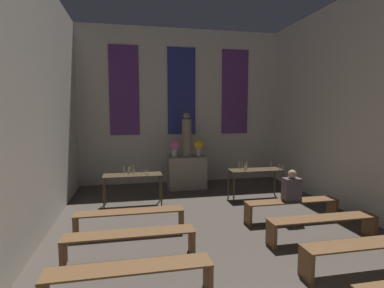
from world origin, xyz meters
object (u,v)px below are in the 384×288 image
at_px(pew_third_right, 322,224).
at_px(altar, 187,172).
at_px(candle_rack_left, 133,178).
at_px(pew_back_left, 130,217).
at_px(candle_rack_right, 255,173).
at_px(statue, 187,136).
at_px(pew_third_left, 130,240).
at_px(flower_vase_left, 175,146).
at_px(pew_second_left, 130,276).
at_px(pew_back_right, 292,206).
at_px(person_seated, 292,187).
at_px(flower_vase_right, 199,145).
at_px(pew_second_right, 368,250).

bearing_deg(pew_third_right, altar, 111.89).
bearing_deg(candle_rack_left, pew_back_left, -92.31).
distance_m(altar, candle_rack_right, 2.16).
bearing_deg(statue, pew_third_left, -111.89).
xyz_separation_m(altar, flower_vase_left, (-0.37, 0.00, 0.82)).
xyz_separation_m(altar, pew_second_left, (-1.70, -5.28, -0.16)).
height_order(altar, candle_rack_left, altar).
bearing_deg(pew_second_left, candle_rack_left, 88.95).
height_order(candle_rack_right, pew_back_right, candle_rack_right).
distance_m(pew_third_left, pew_third_right, 3.39).
height_order(candle_rack_left, pew_second_left, candle_rack_left).
bearing_deg(candle_rack_right, flower_vase_left, 144.80).
bearing_deg(flower_vase_left, candle_rack_right, -35.20).
bearing_deg(pew_back_right, pew_third_right, -90.00).
height_order(pew_back_right, person_seated, person_seated).
relative_size(flower_vase_left, pew_second_left, 0.26).
distance_m(flower_vase_left, pew_second_left, 5.54).
distance_m(flower_vase_right, pew_back_right, 3.57).
bearing_deg(pew_third_left, altar, 68.11).
bearing_deg(pew_third_left, pew_second_left, -90.00).
distance_m(statue, pew_back_right, 3.81).
distance_m(altar, statue, 1.11).
height_order(flower_vase_left, pew_back_right, flower_vase_left).
relative_size(pew_second_right, pew_back_left, 1.00).
height_order(candle_rack_left, person_seated, person_seated).
relative_size(flower_vase_right, pew_third_right, 0.26).
bearing_deg(altar, pew_back_right, -61.81).
xyz_separation_m(statue, flower_vase_left, (-0.37, 0.00, -0.28)).
xyz_separation_m(candle_rack_left, person_seated, (3.31, -1.76, 0.03)).
relative_size(flower_vase_right, pew_back_right, 0.26).
height_order(pew_third_right, pew_back_right, same).
height_order(candle_rack_left, pew_third_left, candle_rack_left).
height_order(pew_back_left, pew_back_right, same).
relative_size(candle_rack_left, pew_back_right, 0.70).
distance_m(altar, flower_vase_left, 0.90).
relative_size(pew_third_left, pew_back_left, 1.00).
relative_size(pew_third_right, pew_back_right, 1.00).
height_order(candle_rack_left, pew_back_left, candle_rack_left).
distance_m(flower_vase_left, pew_back_right, 3.91).
relative_size(statue, person_seated, 2.00).
relative_size(candle_rack_left, pew_third_left, 0.70).
height_order(candle_rack_left, pew_back_right, candle_rack_left).
relative_size(pew_second_right, person_seated, 3.07).
relative_size(altar, pew_back_left, 0.56).
bearing_deg(candle_rack_right, pew_back_right, -87.68).
bearing_deg(statue, candle_rack_left, -139.14).
bearing_deg(pew_second_left, pew_back_left, 90.00).
bearing_deg(pew_second_left, flower_vase_right, 68.62).
height_order(flower_vase_right, candle_rack_right, flower_vase_right).
bearing_deg(altar, statue, 0.00).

